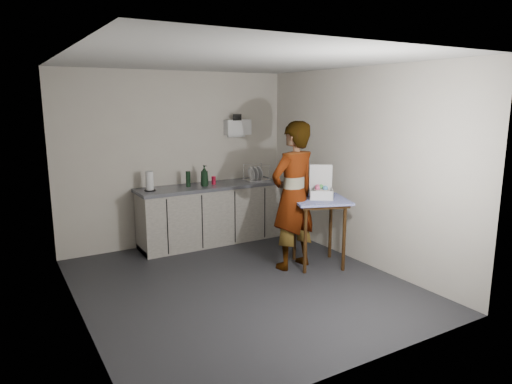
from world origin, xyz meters
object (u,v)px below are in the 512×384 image
bakery_box (321,191)px  side_table (319,207)px  soap_bottle (204,176)px  paper_towel (150,182)px  standing_man (293,196)px  kitchen_counter (211,215)px  dark_bottle (188,179)px  dish_rack (256,177)px  soda_can (214,180)px

bakery_box → side_table: bearing=-110.2°
soap_bottle → paper_towel: 0.82m
bakery_box → standing_man: bearing=-156.3°
paper_towel → bakery_box: size_ratio=0.66×
kitchen_counter → side_table: kitchen_counter is taller
paper_towel → soap_bottle: bearing=-4.9°
kitchen_counter → bakery_box: 1.91m
bakery_box → paper_towel: bearing=173.4°
dark_bottle → dish_rack: (1.13, -0.06, -0.06)m
side_table → dark_bottle: 2.03m
standing_man → dish_rack: size_ratio=5.18×
soap_bottle → dark_bottle: soap_bottle is taller
dish_rack → dark_bottle: bearing=177.0°
side_table → bakery_box: 0.22m
dark_bottle → bakery_box: 2.02m
standing_man → kitchen_counter: bearing=-81.8°
kitchen_counter → dish_rack: size_ratio=6.04×
paper_towel → dish_rack: size_ratio=0.76×
side_table → bakery_box: bakery_box is taller
paper_towel → dish_rack: paper_towel is taller
bakery_box → soap_bottle: bearing=157.8°
standing_man → soap_bottle: size_ratio=6.08×
side_table → paper_towel: (-1.75, 1.64, 0.25)m
soap_bottle → dark_bottle: bearing=159.4°
kitchen_counter → soda_can: (0.07, 0.01, 0.54)m
side_table → dish_rack: bearing=111.0°
kitchen_counter → standing_man: standing_man is taller
soap_bottle → paper_towel: (-0.81, 0.07, -0.03)m
standing_man → dish_rack: bearing=-111.1°
standing_man → bakery_box: (0.39, -0.08, 0.04)m
paper_towel → kitchen_counter: bearing=-0.4°
kitchen_counter → dark_bottle: (-0.34, 0.02, 0.60)m
kitchen_counter → dark_bottle: 0.69m
soap_bottle → bakery_box: (0.98, -1.53, -0.06)m
bakery_box → soda_can: bearing=151.6°
side_table → bakery_box: bearing=54.7°
kitchen_counter → soda_can: soda_can is taller
side_table → standing_man: bearing=-178.2°
paper_towel → dark_bottle: bearing=1.4°
side_table → dark_bottle: (-1.16, 1.65, 0.23)m
dark_bottle → standing_man: bearing=-61.9°
kitchen_counter → bakery_box: bearing=-61.6°
side_table → paper_towel: paper_towel is taller
soda_can → dark_bottle: bearing=178.3°
kitchen_counter → standing_man: size_ratio=1.17×
side_table → soap_bottle: soap_bottle is taller
side_table → dark_bottle: size_ratio=3.91×
standing_man → side_table: bearing=152.5°
paper_towel → bakery_box: 2.41m
standing_man → bakery_box: bearing=159.3°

